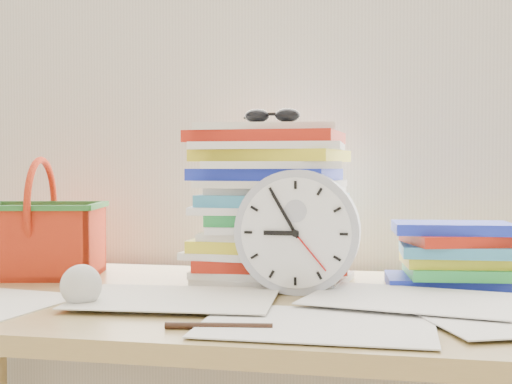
% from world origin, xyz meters
% --- Properties ---
extents(curtain, '(2.40, 0.01, 2.50)m').
position_xyz_m(curtain, '(0.00, 1.98, 1.30)').
color(curtain, silver).
rests_on(curtain, room_shell).
extents(desk, '(1.40, 0.70, 0.75)m').
position_xyz_m(desk, '(0.00, 1.60, 0.68)').
color(desk, '#9F844A').
rests_on(desk, ground).
extents(paper_stack, '(0.32, 0.26, 0.31)m').
position_xyz_m(paper_stack, '(0.04, 1.77, 0.91)').
color(paper_stack, white).
rests_on(paper_stack, desk).
extents(clock, '(0.22, 0.04, 0.22)m').
position_xyz_m(clock, '(0.11, 1.64, 0.86)').
color(clock, '#AEB1BE').
rests_on(clock, desk).
extents(sunglasses, '(0.13, 0.11, 0.03)m').
position_xyz_m(sunglasses, '(0.05, 1.72, 1.08)').
color(sunglasses, black).
rests_on(sunglasses, paper_stack).
extents(book_stack, '(0.28, 0.23, 0.12)m').
position_xyz_m(book_stack, '(0.38, 1.77, 0.81)').
color(book_stack, white).
rests_on(book_stack, desk).
extents(basket, '(0.28, 0.24, 0.24)m').
position_xyz_m(basket, '(-0.45, 1.74, 0.87)').
color(basket, red).
rests_on(basket, desk).
extents(crumpled_ball, '(0.07, 0.07, 0.07)m').
position_xyz_m(crumpled_ball, '(-0.22, 1.46, 0.78)').
color(crumpled_ball, silver).
rests_on(crumpled_ball, desk).
extents(pen, '(0.15, 0.03, 0.01)m').
position_xyz_m(pen, '(0.04, 1.34, 0.76)').
color(pen, black).
rests_on(pen, desk).
extents(scattered_papers, '(1.26, 0.42, 0.02)m').
position_xyz_m(scattered_papers, '(0.00, 1.60, 0.76)').
color(scattered_papers, white).
rests_on(scattered_papers, desk).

